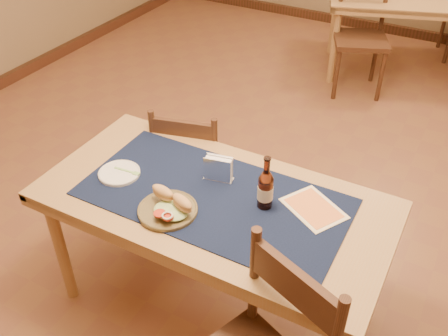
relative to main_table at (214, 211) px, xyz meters
The scene contains 13 objects.
room 1.08m from the main_table, 90.00° to the left, with size 6.04×7.04×2.84m.
main_table is the anchor object (origin of this frame).
placemat 0.09m from the main_table, ahead, with size 1.20×0.60×0.01m, color #0F1939.
baseboard 1.01m from the main_table, 90.00° to the left, with size 6.00×7.00×0.10m.
back_table 3.36m from the main_table, 84.65° to the left, with size 1.87×1.34×0.75m.
chair_main_far 0.70m from the main_table, 130.35° to the left, with size 0.49×0.49×0.88m.
chair_back_near 2.78m from the main_table, 91.78° to the left, with size 0.59×0.59×0.97m.
sandwich_plate 0.24m from the main_table, 122.31° to the right, with size 0.27×0.26×0.10m.
side_plate 0.49m from the main_table, behind, with size 0.20×0.20×0.02m.
fork 0.45m from the main_table, behind, with size 0.14×0.03×0.00m.
beer_bottle 0.30m from the main_table, 13.01° to the left, with size 0.07×0.07×0.26m.
napkin_holder 0.20m from the main_table, 108.97° to the left, with size 0.15×0.08×0.12m.
menu_card 0.46m from the main_table, 17.69° to the left, with size 0.32×0.30×0.01m.
Camera 1 is at (0.86, -2.29, 2.21)m, focal length 40.00 mm.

